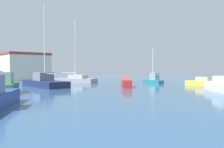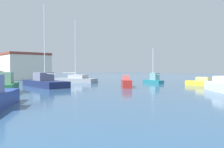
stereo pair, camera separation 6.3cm
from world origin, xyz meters
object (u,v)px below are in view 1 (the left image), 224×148
(motorboat_yellow_distant_east, at_px, (203,83))
(sailboat_teal_far_right, at_px, (153,79))
(sailboat_grey_inner_mooring, at_px, (76,79))
(motorboat_red_mid_harbor, at_px, (126,83))
(motorboat_green_outer_mooring, at_px, (7,86))
(sailboat_navy_distant_north, at_px, (45,82))

(motorboat_yellow_distant_east, bearing_deg, sailboat_teal_far_right, 96.78)
(motorboat_yellow_distant_east, distance_m, sailboat_grey_inner_mooring, 20.07)
(motorboat_red_mid_harbor, relative_size, motorboat_green_outer_mooring, 0.82)
(motorboat_red_mid_harbor, distance_m, sailboat_grey_inner_mooring, 12.34)
(motorboat_yellow_distant_east, xyz_separation_m, motorboat_red_mid_harbor, (-9.68, 5.20, 0.16))
(motorboat_red_mid_harbor, bearing_deg, sailboat_navy_distant_north, 135.97)
(sailboat_grey_inner_mooring, bearing_deg, sailboat_teal_far_right, -47.25)
(sailboat_grey_inner_mooring, distance_m, motorboat_green_outer_mooring, 17.07)
(motorboat_green_outer_mooring, bearing_deg, sailboat_teal_far_right, 1.80)
(sailboat_navy_distant_north, bearing_deg, motorboat_yellow_distant_east, -36.02)
(sailboat_navy_distant_north, relative_size, sailboat_grey_inner_mooring, 1.02)
(sailboat_teal_far_right, height_order, motorboat_yellow_distant_east, sailboat_teal_far_right)
(motorboat_yellow_distant_east, height_order, sailboat_grey_inner_mooring, sailboat_grey_inner_mooring)
(sailboat_grey_inner_mooring, bearing_deg, sailboat_navy_distant_north, -147.33)
(sailboat_teal_far_right, distance_m, sailboat_grey_inner_mooring, 12.96)
(motorboat_yellow_distant_east, height_order, motorboat_red_mid_harbor, motorboat_red_mid_harbor)
(motorboat_red_mid_harbor, bearing_deg, motorboat_green_outer_mooring, 171.22)
(sailboat_teal_far_right, relative_size, motorboat_yellow_distant_east, 1.14)
(motorboat_red_mid_harbor, xyz_separation_m, sailboat_grey_inner_mooring, (-0.07, 12.34, -0.04))
(sailboat_teal_far_right, height_order, motorboat_red_mid_harbor, sailboat_teal_far_right)
(motorboat_red_mid_harbor, relative_size, sailboat_navy_distant_north, 0.37)
(sailboat_teal_far_right, bearing_deg, motorboat_yellow_distant_east, -83.22)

